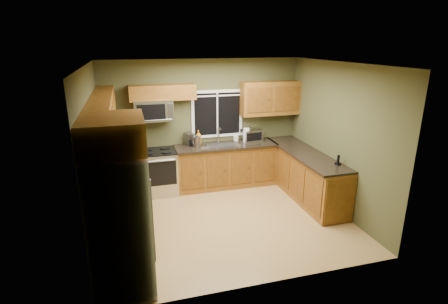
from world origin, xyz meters
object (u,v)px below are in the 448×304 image
microwave (154,110)px  soap_bottle_b (236,137)px  refrigerator (121,222)px  range (158,172)px  coffee_maker (189,140)px  paper_towel_roll (246,135)px  soap_bottle_a (199,138)px  cordless_phone (338,162)px  kettle (197,141)px  soap_bottle_c (194,141)px  toaster_oven (252,135)px

microwave → soap_bottle_b: size_ratio=4.49×
refrigerator → microwave: microwave is taller
range → coffee_maker: coffee_maker is taller
paper_towel_roll → soap_bottle_a: (-1.04, 0.09, -0.00)m
microwave → soap_bottle_a: (0.90, 0.03, -0.64)m
paper_towel_roll → cordless_phone: paper_towel_roll is taller
soap_bottle_a → coffee_maker: bearing=177.9°
microwave → paper_towel_roll: size_ratio=2.21×
coffee_maker → kettle: 0.22m
refrigerator → soap_bottle_a: size_ratio=5.83×
microwave → paper_towel_roll: (1.94, -0.06, -0.63)m
refrigerator → cordless_phone: (3.72, 1.03, 0.09)m
coffee_maker → cordless_phone: (2.33, -1.91, -0.07)m
kettle → soap_bottle_c: size_ratio=1.57×
microwave → toaster_oven: (2.09, 0.01, -0.66)m
soap_bottle_c → range: bearing=-169.1°
microwave → soap_bottle_c: bearing=1.3°
refrigerator → soap_bottle_b: 3.87m
microwave → kettle: (0.84, -0.14, -0.67)m
microwave → paper_towel_roll: bearing=-1.8°
microwave → coffee_maker: (0.70, 0.03, -0.67)m
toaster_oven → kettle: (-1.25, -0.15, -0.01)m
coffee_maker → toaster_oven: bearing=-1.0°
microwave → paper_towel_roll: 2.04m
toaster_oven → paper_towel_roll: bearing=-154.6°
soap_bottle_a → cordless_phone: 2.86m
range → soap_bottle_c: bearing=10.9°
range → soap_bottle_c: size_ratio=5.57×
soap_bottle_c → kettle: bearing=-76.7°
cordless_phone → refrigerator: bearing=-164.6°
toaster_oven → cordless_phone: bearing=-63.5°
coffee_maker → soap_bottle_c: (0.10, -0.02, -0.04)m
toaster_oven → cordless_phone: toaster_oven is taller
range → soap_bottle_a: bearing=10.2°
cordless_phone → soap_bottle_a: bearing=138.2°
refrigerator → soap_bottle_b: refrigerator is taller
soap_bottle_a → soap_bottle_b: bearing=4.6°
toaster_oven → paper_towel_roll: (-0.15, -0.07, 0.03)m
refrigerator → paper_towel_roll: size_ratio=5.24×
soap_bottle_c → cordless_phone: bearing=-40.4°
refrigerator → range: bearing=76.0°
soap_bottle_a → kettle: bearing=-111.3°
refrigerator → soap_bottle_c: 3.28m
coffee_maker → paper_towel_roll: 1.24m
range → kettle: kettle is taller
microwave → soap_bottle_a: microwave is taller
refrigerator → microwave: 3.10m
coffee_maker → soap_bottle_a: (0.20, -0.01, 0.03)m
refrigerator → soap_bottle_b: size_ratio=10.63×
kettle → paper_towel_roll: size_ratio=0.77×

